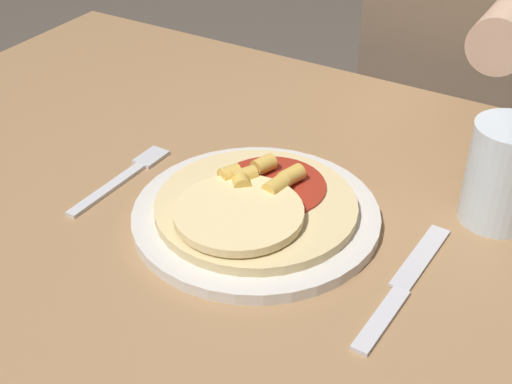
{
  "coord_description": "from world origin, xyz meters",
  "views": [
    {
      "loc": [
        0.35,
        -0.61,
        1.26
      ],
      "look_at": [
        0.01,
        -0.04,
        0.81
      ],
      "focal_mm": 50.0,
      "sensor_mm": 36.0,
      "label": 1
    }
  ],
  "objects_px": {
    "fork": "(126,176)",
    "person_diner": "(476,66)",
    "dining_table": "(266,277)",
    "drinking_glass": "(503,174)",
    "pizza": "(253,205)",
    "plate": "(256,216)",
    "knife": "(402,286)"
  },
  "relations": [
    {
      "from": "fork",
      "to": "drinking_glass",
      "type": "relative_size",
      "value": 1.44
    },
    {
      "from": "plate",
      "to": "drinking_glass",
      "type": "xyz_separation_m",
      "value": [
        0.24,
        0.15,
        0.05
      ]
    },
    {
      "from": "dining_table",
      "to": "plate",
      "type": "bearing_deg",
      "value": -80.44
    },
    {
      "from": "dining_table",
      "to": "drinking_glass",
      "type": "xyz_separation_m",
      "value": [
        0.24,
        0.11,
        0.18
      ]
    },
    {
      "from": "fork",
      "to": "person_diner",
      "type": "height_order",
      "value": "person_diner"
    },
    {
      "from": "fork",
      "to": "plate",
      "type": "bearing_deg",
      "value": 1.71
    },
    {
      "from": "pizza",
      "to": "knife",
      "type": "relative_size",
      "value": 1.06
    },
    {
      "from": "dining_table",
      "to": "drinking_glass",
      "type": "relative_size",
      "value": 10.22
    },
    {
      "from": "pizza",
      "to": "fork",
      "type": "bearing_deg",
      "value": -179.54
    },
    {
      "from": "knife",
      "to": "person_diner",
      "type": "relative_size",
      "value": 0.18
    },
    {
      "from": "person_diner",
      "to": "knife",
      "type": "bearing_deg",
      "value": -80.48
    },
    {
      "from": "plate",
      "to": "drinking_glass",
      "type": "height_order",
      "value": "drinking_glass"
    },
    {
      "from": "plate",
      "to": "drinking_glass",
      "type": "distance_m",
      "value": 0.28
    },
    {
      "from": "plate",
      "to": "pizza",
      "type": "distance_m",
      "value": 0.02
    },
    {
      "from": "plate",
      "to": "knife",
      "type": "height_order",
      "value": "plate"
    },
    {
      "from": "fork",
      "to": "person_diner",
      "type": "relative_size",
      "value": 0.14
    },
    {
      "from": "knife",
      "to": "pizza",
      "type": "bearing_deg",
      "value": 174.25
    },
    {
      "from": "plate",
      "to": "knife",
      "type": "xyz_separation_m",
      "value": [
        0.19,
        -0.02,
        -0.0
      ]
    },
    {
      "from": "pizza",
      "to": "drinking_glass",
      "type": "distance_m",
      "value": 0.28
    },
    {
      "from": "dining_table",
      "to": "knife",
      "type": "distance_m",
      "value": 0.24
    },
    {
      "from": "knife",
      "to": "drinking_glass",
      "type": "relative_size",
      "value": 1.81
    },
    {
      "from": "dining_table",
      "to": "person_diner",
      "type": "relative_size",
      "value": 0.99
    },
    {
      "from": "pizza",
      "to": "fork",
      "type": "distance_m",
      "value": 0.19
    },
    {
      "from": "pizza",
      "to": "knife",
      "type": "xyz_separation_m",
      "value": [
        0.19,
        -0.02,
        -0.02
      ]
    },
    {
      "from": "plate",
      "to": "fork",
      "type": "bearing_deg",
      "value": -178.29
    },
    {
      "from": "fork",
      "to": "drinking_glass",
      "type": "bearing_deg",
      "value": 19.76
    },
    {
      "from": "dining_table",
      "to": "knife",
      "type": "bearing_deg",
      "value": -17.06
    },
    {
      "from": "dining_table",
      "to": "fork",
      "type": "distance_m",
      "value": 0.22
    },
    {
      "from": "knife",
      "to": "dining_table",
      "type": "bearing_deg",
      "value": 162.94
    },
    {
      "from": "dining_table",
      "to": "knife",
      "type": "height_order",
      "value": "knife"
    },
    {
      "from": "pizza",
      "to": "knife",
      "type": "height_order",
      "value": "pizza"
    },
    {
      "from": "drinking_glass",
      "to": "pizza",
      "type": "bearing_deg",
      "value": -147.46
    }
  ]
}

